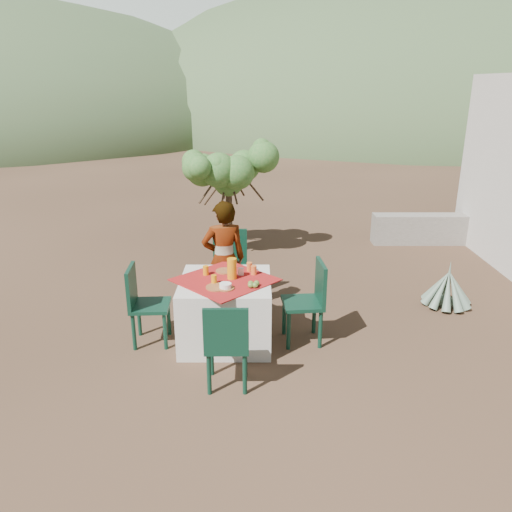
{
  "coord_description": "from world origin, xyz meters",
  "views": [
    {
      "loc": [
        0.12,
        -5.55,
        2.84
      ],
      "look_at": [
        0.12,
        0.06,
        0.9
      ],
      "focal_mm": 35.0,
      "sensor_mm": 36.0,
      "label": 1
    }
  ],
  "objects": [
    {
      "name": "jar_right",
      "position": [
        0.04,
        -0.08,
        0.81
      ],
      "size": [
        0.07,
        0.07,
        0.1
      ],
      "primitive_type": "cylinder",
      "color": "orange",
      "rests_on": "table"
    },
    {
      "name": "ground",
      "position": [
        0.0,
        0.0,
        0.0
      ],
      "size": [
        160.0,
        160.0,
        0.0
      ],
      "primitive_type": "plane",
      "color": "#362418",
      "rests_on": "ground"
    },
    {
      "name": "plate_far",
      "position": [
        -0.25,
        -0.1,
        0.77
      ],
      "size": [
        0.22,
        0.22,
        0.01
      ],
      "primitive_type": "cylinder",
      "color": "brown",
      "rests_on": "table"
    },
    {
      "name": "juice_pitcher",
      "position": [
        -0.16,
        -0.32,
        0.88
      ],
      "size": [
        0.11,
        0.11,
        0.24
      ],
      "primitive_type": "cylinder",
      "color": "orange",
      "rests_on": "table"
    },
    {
      "name": "stone_wall",
      "position": [
        3.6,
        3.4,
        0.28
      ],
      "size": [
        2.6,
        0.35,
        0.55
      ],
      "primitive_type": "cube",
      "color": "gray",
      "rests_on": "ground"
    },
    {
      "name": "fruit_cluster",
      "position": [
        0.09,
        -0.57,
        0.79
      ],
      "size": [
        0.13,
        0.12,
        0.06
      ],
      "color": "olive",
      "rests_on": "table"
    },
    {
      "name": "shrub_tree",
      "position": [
        -0.29,
        2.85,
        1.37
      ],
      "size": [
        1.47,
        1.44,
        1.73
      ],
      "color": "#412E20",
      "rests_on": "ground"
    },
    {
      "name": "bowl_plate",
      "position": [
        -0.21,
        -0.61,
        0.77
      ],
      "size": [
        0.2,
        0.2,
        0.01
      ],
      "primitive_type": "cylinder",
      "color": "brown",
      "rests_on": "table"
    },
    {
      "name": "person",
      "position": [
        -0.29,
        0.34,
        0.75
      ],
      "size": [
        0.62,
        0.48,
        1.51
      ],
      "primitive_type": "imported",
      "rotation": [
        0.0,
        0.0,
        3.38
      ],
      "color": "#8C6651",
      "rests_on": "ground"
    },
    {
      "name": "plate_near",
      "position": [
        -0.3,
        -0.59,
        0.77
      ],
      "size": [
        0.24,
        0.24,
        0.01
      ],
      "primitive_type": "cylinder",
      "color": "brown",
      "rests_on": "table"
    },
    {
      "name": "glass_far",
      "position": [
        -0.46,
        -0.21,
        0.82
      ],
      "size": [
        0.07,
        0.07,
        0.11
      ],
      "primitive_type": "cylinder",
      "color": "orange",
      "rests_on": "table"
    },
    {
      "name": "chair_near",
      "position": [
        -0.16,
        -1.33,
        0.51
      ],
      "size": [
        0.43,
        0.43,
        0.92
      ],
      "rotation": [
        0.0,
        0.0,
        3.15
      ],
      "color": "black",
      "rests_on": "ground"
    },
    {
      "name": "chair_right",
      "position": [
        0.73,
        -0.36,
        0.54
      ],
      "size": [
        0.48,
        0.48,
        0.97
      ],
      "rotation": [
        0.0,
        0.0,
        4.8
      ],
      "color": "black",
      "rests_on": "ground"
    },
    {
      "name": "white_bowl",
      "position": [
        -0.21,
        -0.61,
        0.8
      ],
      "size": [
        0.13,
        0.13,
        0.05
      ],
      "primitive_type": "cylinder",
      "color": "white",
      "rests_on": "bowl_plate"
    },
    {
      "name": "chair_far",
      "position": [
        -0.24,
        0.75,
        0.55
      ],
      "size": [
        0.47,
        0.47,
        1.0
      ],
      "rotation": [
        0.0,
        0.0,
        -0.01
      ],
      "color": "black",
      "rests_on": "ground"
    },
    {
      "name": "napkin_holder",
      "position": [
        -0.06,
        -0.21,
        0.8
      ],
      "size": [
        0.07,
        0.04,
        0.09
      ],
      "primitive_type": "cube",
      "rotation": [
        0.0,
        0.0,
        -0.08
      ],
      "color": "white",
      "rests_on": "table"
    },
    {
      "name": "chair_left",
      "position": [
        -1.16,
        -0.4,
        0.52
      ],
      "size": [
        0.45,
        0.45,
        0.93
      ],
      "rotation": [
        0.0,
        0.0,
        1.62
      ],
      "color": "black",
      "rests_on": "ground"
    },
    {
      "name": "glass_near",
      "position": [
        -0.35,
        -0.48,
        0.81
      ],
      "size": [
        0.06,
        0.06,
        0.1
      ],
      "primitive_type": "cylinder",
      "color": "orange",
      "rests_on": "table"
    },
    {
      "name": "jar_left",
      "position": [
        0.09,
        -0.19,
        0.81
      ],
      "size": [
        0.07,
        0.07,
        0.11
      ],
      "primitive_type": "cylinder",
      "color": "orange",
      "rests_on": "table"
    },
    {
      "name": "table",
      "position": [
        -0.23,
        -0.34,
        0.38
      ],
      "size": [
        1.3,
        1.3,
        0.76
      ],
      "color": "beige",
      "rests_on": "ground"
    },
    {
      "name": "hill_near_right",
      "position": [
        12.0,
        36.0,
        0.0
      ],
      "size": [
        48.0,
        48.0,
        20.0
      ],
      "primitive_type": "ellipsoid",
      "color": "#37502D",
      "rests_on": "ground"
    },
    {
      "name": "hill_far_center",
      "position": [
        -4.0,
        52.0,
        0.0
      ],
      "size": [
        60.0,
        60.0,
        24.0
      ],
      "primitive_type": "ellipsoid",
      "color": "slate",
      "rests_on": "ground"
    },
    {
      "name": "agave",
      "position": [
        2.68,
        0.62,
        0.24
      ],
      "size": [
        0.67,
        0.65,
        0.71
      ],
      "rotation": [
        0.0,
        0.0,
        -0.02
      ],
      "color": "slate",
      "rests_on": "ground"
    }
  ]
}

